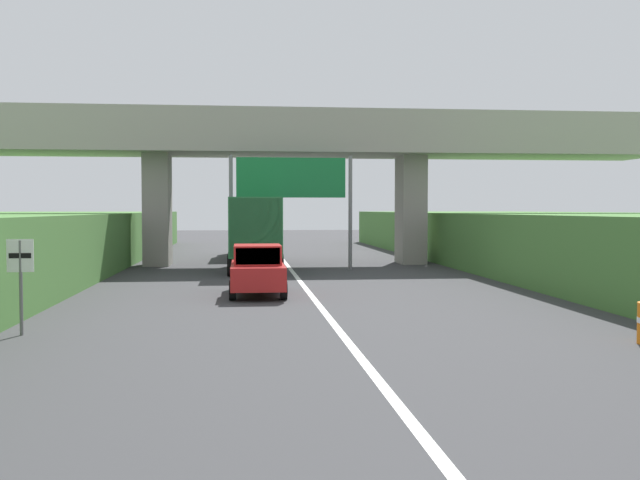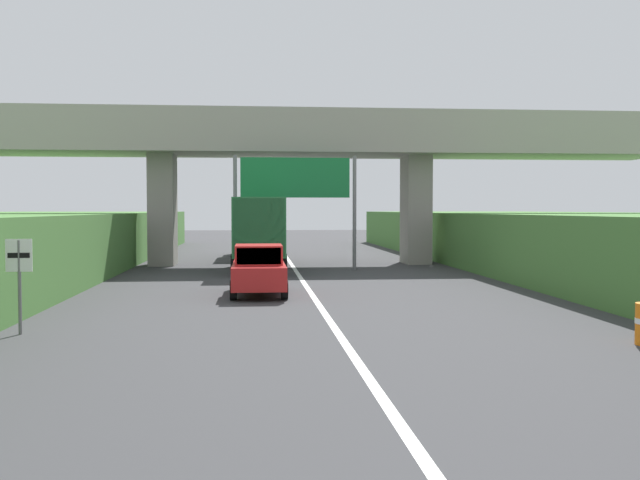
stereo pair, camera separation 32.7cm
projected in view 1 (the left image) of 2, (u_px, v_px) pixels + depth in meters
name	position (u px, v px, depth m)	size (l,w,h in m)	color
lane_centre_stripe	(297.00, 277.00, 30.96)	(0.20, 99.70, 0.01)	white
overpass_bridge	(286.00, 150.00, 38.11)	(40.00, 4.80, 7.97)	#9E998E
overhead_highway_sign	(291.00, 185.00, 34.44)	(5.88, 0.18, 5.47)	slate
speed_limit_sign	(21.00, 272.00, 16.70)	(0.60, 0.08, 2.23)	slate
truck_green	(254.00, 230.00, 33.79)	(2.44, 7.30, 3.44)	black
truck_white	(249.00, 225.00, 44.53)	(2.44, 7.30, 3.44)	black
car_red	(257.00, 270.00, 24.48)	(1.86, 4.10, 1.72)	red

